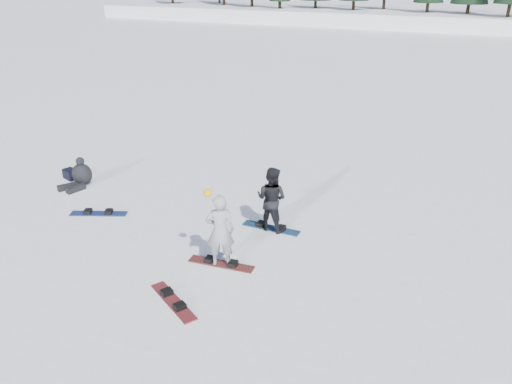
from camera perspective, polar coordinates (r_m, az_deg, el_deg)
ground at (r=11.11m, az=-2.18°, el=-8.49°), size 420.00×420.00×0.00m
alpine_backdrop at (r=199.11m, az=21.42°, el=16.83°), size 412.50×227.00×53.20m
snowboarder_woman at (r=10.76m, az=-4.14°, el=-4.40°), size 0.74×0.65×1.84m
snowboarder_man at (r=12.24m, az=1.78°, el=-0.80°), size 0.85×0.69×1.65m
seated_rider at (r=15.87m, az=-19.40°, el=1.86°), size 0.79×1.14×0.88m
gear_bag at (r=16.57m, az=-20.47°, el=1.93°), size 0.52×0.43×0.30m
snowboard_woman at (r=11.18m, az=-4.00°, el=-8.20°), size 1.52×0.44×0.03m
snowboard_man at (r=12.61m, az=1.73°, el=-4.14°), size 1.50×0.30×0.03m
snowboard_loose_c at (r=13.97m, az=-17.54°, el=-2.37°), size 1.48×0.86×0.03m
snowboard_loose_b at (r=10.16m, az=-9.43°, el=-12.26°), size 1.44×0.99×0.03m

